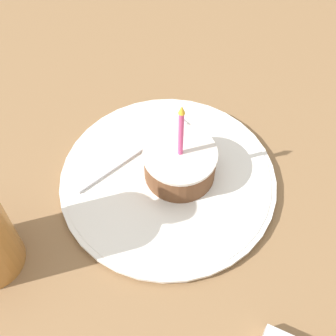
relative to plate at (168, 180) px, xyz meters
name	(u,v)px	position (x,y,z in m)	size (l,w,h in m)	color
ground_plane	(178,214)	(0.03, -0.03, -0.03)	(2.40, 2.40, 0.04)	olive
plate	(168,180)	(0.00, 0.00, 0.00)	(0.29, 0.29, 0.01)	white
cake_slice	(180,163)	(0.01, 0.01, 0.03)	(0.10, 0.10, 0.13)	brown
fork	(140,148)	(-0.06, 0.03, 0.01)	(0.09, 0.18, 0.01)	silver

